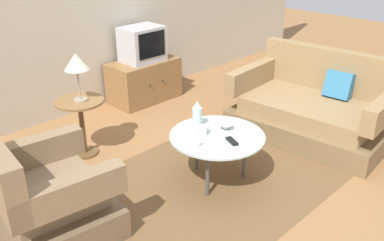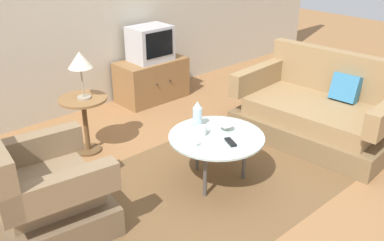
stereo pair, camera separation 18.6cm
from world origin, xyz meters
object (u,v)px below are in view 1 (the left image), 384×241
Objects in this scene: vase at (197,114)px; bowl at (226,127)px; mug at (203,130)px; coffee_table at (217,139)px; table_lamp at (76,63)px; tv_stand at (144,81)px; tv_remote_dark at (232,141)px; armchair at (46,199)px; side_table at (81,116)px; television at (142,44)px; tv_remote_silver at (194,142)px; couch at (313,110)px.

vase is 1.92× the size of bowl.
bowl is at bearing -17.61° from mug.
coffee_table is at bearing -91.62° from vase.
table_lamp is at bearing 119.92° from bowl.
tv_stand is 2.35m from tv_remote_dark.
armchair reaches higher than bowl.
tv_stand is 1.93× the size of table_lamp.
coffee_table is at bearing -65.51° from table_lamp.
armchair is 1.05× the size of tv_stand.
television is at bearing 27.27° from side_table.
coffee_table is 1.42m from side_table.
table_lamp is at bearing 112.72° from mug.
bowl is 0.81× the size of tv_remote_silver.
television is at bearing 71.55° from bowl.
couch is at bearing -5.03° from coffee_table.
couch is at bearing -6.47° from bowl.
couch reaches higher than mug.
table_lamp is (0.87, 0.87, 0.67)m from armchair.
couch is 1.59m from mug.
television is 2.12m from bowl.
tv_stand is at bearing 68.19° from coffee_table.
tv_stand reaches higher than bowl.
television is (-0.67, 2.15, 0.47)m from couch.
side_table is 4.63× the size of bowl.
armchair is 2.81m from television.
bowl is at bearing 79.10° from couch.
table_lamp reaches higher than tv_remote_silver.
side_table reaches higher than tv_remote_dark.
television is (2.26, 1.60, 0.46)m from armchair.
armchair is 2.03× the size of table_lamp.
table_lamp is 1.91× the size of vase.
couch is 1.35m from bowl.
tv_remote_silver is at bearing 69.43° from tv_remote_dark.
couch is at bearing 87.12° from armchair.
tv_remote_silver is (1.21, -0.36, 0.17)m from armchair.
table_lamp reaches higher than tv_remote_dark.
vase is (1.46, -0.15, 0.28)m from armchair.
side_table is at bearing -168.04° from tv_remote_silver.
mug is 1.01× the size of bowl.
bowl is at bearing 83.01° from tv_remote_silver.
television reaches higher than side_table.
bowl is at bearing -108.45° from tv_stand.
couch is 2.88× the size of side_table.
bowl is (0.23, -0.07, -0.02)m from mug.
side_table is at bearing 114.38° from coffee_table.
table_lamp is at bearing -73.11° from side_table.
bowl is at bearing -13.97° from tv_remote_dark.
side_table is at bearing 50.86° from couch.
couch reaches higher than tv_remote_silver.
armchair reaches higher than mug.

